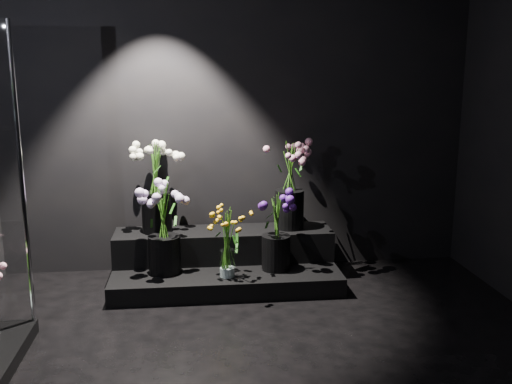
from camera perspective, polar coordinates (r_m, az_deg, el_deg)
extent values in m
plane|color=black|center=(4.87, -1.96, 8.39)|extent=(4.00, 0.00, 4.00)
plane|color=black|center=(0.98, 16.87, -7.19)|extent=(4.00, 0.00, 4.00)
cube|color=black|center=(4.70, -3.06, -8.33)|extent=(1.81, 0.80, 0.15)
cube|color=black|center=(4.83, -3.23, -5.27)|extent=(1.81, 0.40, 0.25)
cylinder|color=white|center=(4.42, -2.89, -7.15)|extent=(0.12, 0.12, 0.22)
cylinder|color=black|center=(4.55, -9.12, -6.18)|extent=(0.25, 0.25, 0.30)
cylinder|color=black|center=(4.57, 2.01, -6.05)|extent=(0.23, 0.23, 0.28)
cylinder|color=black|center=(4.76, -9.90, -2.03)|extent=(0.24, 0.24, 0.33)
cylinder|color=black|center=(4.82, 3.36, -1.72)|extent=(0.24, 0.24, 0.33)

